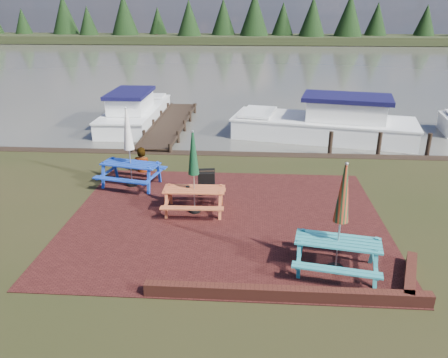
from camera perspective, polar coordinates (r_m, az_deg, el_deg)
ground at (r=11.79m, az=-0.13°, el=-7.56°), size 120.00×120.00×0.00m
paving at (r=12.67m, az=0.18°, el=-5.31°), size 9.00×7.50×0.02m
brick_wall at (r=9.76m, az=11.91°, el=-13.99°), size 6.21×1.79×0.30m
water at (r=47.61m, az=3.02°, el=14.79°), size 120.00×60.00×0.02m
far_treeline at (r=76.30m, az=3.48°, el=19.88°), size 120.00×10.00×8.10m
picnic_table_teal at (r=10.27m, az=14.76°, el=-7.17°), size 2.19×2.01×2.66m
picnic_table_red at (r=12.80m, az=-3.93°, el=-0.79°), size 1.83×1.64×2.50m
picnic_table_blue at (r=15.01m, az=-12.17°, el=2.49°), size 2.27×2.10×2.69m
chalkboard at (r=14.11m, az=-2.28°, el=-0.49°), size 0.55×0.56×0.84m
jetty at (r=22.66m, az=-7.08°, el=7.14°), size 1.76×9.08×1.00m
boat_jetty at (r=24.01m, az=-11.54°, el=8.46°), size 2.48×7.18×2.08m
boat_near at (r=21.49m, az=13.31°, el=6.94°), size 8.91×4.63×2.30m
person at (r=16.21m, az=-10.84°, el=4.05°), size 0.71×0.48×1.89m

